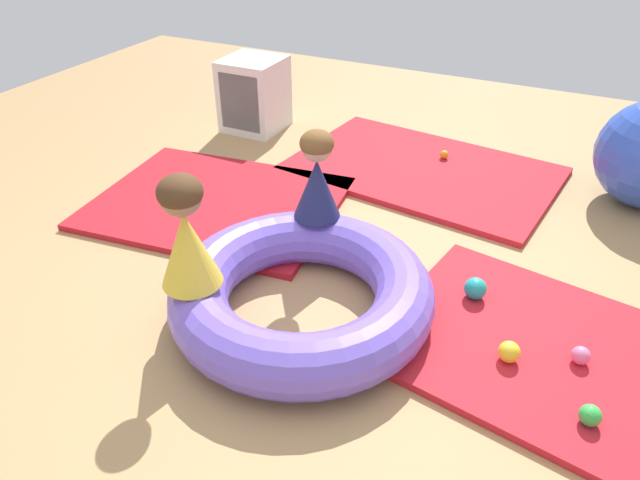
# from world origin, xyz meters

# --- Properties ---
(ground_plane) EXTENTS (8.00, 8.00, 0.00)m
(ground_plane) POSITION_xyz_m (0.00, 0.00, 0.00)
(ground_plane) COLOR tan
(gym_mat_near_left) EXTENTS (1.60, 1.32, 0.04)m
(gym_mat_near_left) POSITION_xyz_m (-0.98, 0.77, 0.02)
(gym_mat_near_left) COLOR #B21923
(gym_mat_near_left) RESTS_ON ground
(gym_mat_far_left) EXTENTS (1.50, 1.28, 0.04)m
(gym_mat_far_left) POSITION_xyz_m (1.08, 0.30, 0.02)
(gym_mat_far_left) COLOR red
(gym_mat_far_left) RESTS_ON ground
(gym_mat_near_right) EXTENTS (1.89, 1.36, 0.04)m
(gym_mat_near_right) POSITION_xyz_m (0.06, 1.79, 0.02)
(gym_mat_near_right) COLOR red
(gym_mat_near_right) RESTS_ON ground
(inflatable_cushion) EXTENTS (1.25, 1.25, 0.28)m
(inflatable_cushion) POSITION_xyz_m (-0.00, 0.06, 0.14)
(inflatable_cushion) COLOR #7056D1
(inflatable_cushion) RESTS_ON ground
(child_in_navy) EXTENTS (0.33, 0.33, 0.47)m
(child_in_navy) POSITION_xyz_m (-0.15, 0.53, 0.51)
(child_in_navy) COLOR navy
(child_in_navy) RESTS_ON inflatable_cushion
(child_in_yellow) EXTENTS (0.37, 0.37, 0.52)m
(child_in_yellow) POSITION_xyz_m (-0.39, -0.23, 0.53)
(child_in_yellow) COLOR yellow
(child_in_yellow) RESTS_ON inflatable_cushion
(play_ball_teal) EXTENTS (0.11, 0.11, 0.11)m
(play_ball_teal) POSITION_xyz_m (0.72, 0.51, 0.09)
(play_ball_teal) COLOR teal
(play_ball_teal) RESTS_ON gym_mat_far_left
(play_ball_orange) EXTENTS (0.06, 0.06, 0.06)m
(play_ball_orange) POSITION_xyz_m (0.15, 1.99, 0.07)
(play_ball_orange) COLOR orange
(play_ball_orange) RESTS_ON gym_mat_near_right
(play_ball_yellow) EXTENTS (0.09, 0.09, 0.09)m
(play_ball_yellow) POSITION_xyz_m (0.95, 0.15, 0.09)
(play_ball_yellow) COLOR yellow
(play_ball_yellow) RESTS_ON gym_mat_far_left
(play_ball_pink) EXTENTS (0.08, 0.08, 0.08)m
(play_ball_pink) POSITION_xyz_m (1.23, 0.27, 0.08)
(play_ball_pink) COLOR pink
(play_ball_pink) RESTS_ON gym_mat_far_left
(play_ball_green) EXTENTS (0.08, 0.08, 0.08)m
(play_ball_green) POSITION_xyz_m (1.30, -0.06, 0.08)
(play_ball_green) COLOR green
(play_ball_green) RESTS_ON gym_mat_far_left
(storage_cube) EXTENTS (0.44, 0.44, 0.56)m
(storage_cube) POSITION_xyz_m (-1.41, 1.95, 0.28)
(storage_cube) COLOR silver
(storage_cube) RESTS_ON ground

